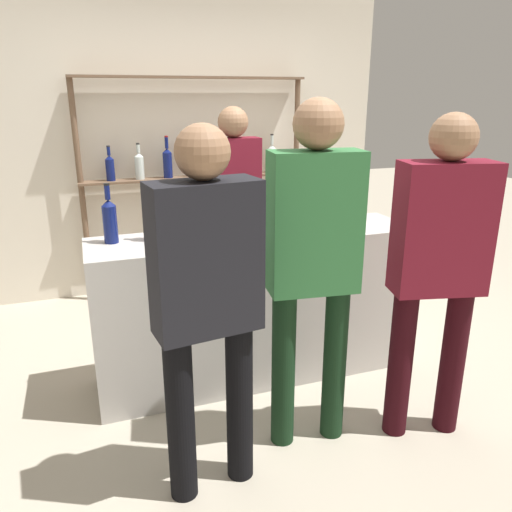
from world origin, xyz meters
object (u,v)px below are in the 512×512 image
object	(u,v)px
server_behind_counter	(234,199)
customer_center	(313,253)
counter_bottle_1	(110,220)
wine_glass	(344,211)
counter_bottle_0	(219,213)
customer_right	(439,259)
counter_bottle_2	(168,218)
customer_left	(207,293)
counter_bottle_3	(272,210)
counter_bottle_4	(153,218)
counter_bottle_5	(307,216)

from	to	relation	value
server_behind_counter	customer_center	bearing A→B (deg)	-1.02
counter_bottle_1	wine_glass	xyz separation A→B (m)	(1.42, -0.16, -0.02)
counter_bottle_0	customer_right	bearing A→B (deg)	-47.53
counter_bottle_2	wine_glass	bearing A→B (deg)	-3.47
server_behind_counter	customer_left	distance (m)	1.79
customer_right	counter_bottle_3	bearing A→B (deg)	46.26
counter_bottle_4	counter_bottle_1	bearing A→B (deg)	172.74
counter_bottle_2	customer_right	size ratio (longest dim) A/B	0.21
wine_glass	customer_center	xyz separation A→B (m)	(-0.52, -0.65, -0.03)
counter_bottle_1	counter_bottle_5	distance (m)	1.15
customer_right	customer_left	distance (m)	1.20
counter_bottle_1	customer_center	bearing A→B (deg)	-42.02
counter_bottle_2	counter_bottle_4	size ratio (longest dim) A/B	1.04
counter_bottle_0	server_behind_counter	world-z (taller)	server_behind_counter
wine_glass	customer_left	distance (m)	1.37
counter_bottle_4	wine_glass	size ratio (longest dim) A/B	2.21
counter_bottle_4	counter_bottle_5	world-z (taller)	counter_bottle_4
counter_bottle_0	counter_bottle_3	xyz separation A→B (m)	(0.31, -0.09, 0.01)
counter_bottle_2	server_behind_counter	world-z (taller)	server_behind_counter
counter_bottle_2	customer_right	bearing A→B (deg)	-35.61
counter_bottle_0	counter_bottle_5	size ratio (longest dim) A/B	1.01
wine_glass	customer_left	size ratio (longest dim) A/B	0.09
counter_bottle_4	customer_center	bearing A→B (deg)	-49.80
counter_bottle_2	wine_glass	world-z (taller)	counter_bottle_2
counter_bottle_2	customer_right	distance (m)	1.49
counter_bottle_3	counter_bottle_5	world-z (taller)	counter_bottle_3
counter_bottle_0	counter_bottle_5	distance (m)	0.54
counter_bottle_1	server_behind_counter	size ratio (longest dim) A/B	0.20
counter_bottle_4	counter_bottle_2	bearing A→B (deg)	-39.16
counter_bottle_4	counter_bottle_0	bearing A→B (deg)	4.95
counter_bottle_3	customer_center	xyz separation A→B (m)	(-0.06, -0.72, -0.05)
counter_bottle_0	server_behind_counter	distance (m)	0.77
counter_bottle_1	counter_bottle_5	xyz separation A→B (m)	(1.13, -0.23, -0.01)
counter_bottle_0	wine_glass	distance (m)	0.80
counter_bottle_2	server_behind_counter	size ratio (longest dim) A/B	0.21
counter_bottle_3	customer_center	distance (m)	0.73
counter_bottle_1	customer_right	world-z (taller)	customer_right
counter_bottle_5	customer_right	distance (m)	0.83
counter_bottle_2	customer_center	distance (m)	0.92
counter_bottle_2	counter_bottle_1	bearing A→B (deg)	163.78
counter_bottle_3	counter_bottle_5	distance (m)	0.23
counter_bottle_3	customer_right	bearing A→B (deg)	-56.93
counter_bottle_4	counter_bottle_5	xyz separation A→B (m)	(0.89, -0.20, -0.01)
customer_right	customer_left	bearing A→B (deg)	104.19
counter_bottle_0	customer_center	bearing A→B (deg)	-72.62
counter_bottle_0	counter_bottle_1	world-z (taller)	counter_bottle_1
counter_bottle_1	customer_center	world-z (taller)	customer_center
counter_bottle_4	customer_left	xyz separation A→B (m)	(0.08, -0.95, -0.11)
counter_bottle_3	customer_left	xyz separation A→B (m)	(-0.63, -0.89, -0.12)
counter_bottle_5	server_behind_counter	size ratio (longest dim) A/B	0.19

